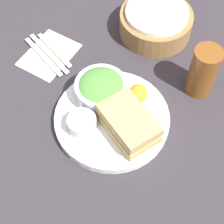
{
  "coord_description": "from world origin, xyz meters",
  "views": [
    {
      "loc": [
        0.24,
        -0.4,
        0.78
      ],
      "look_at": [
        0.0,
        0.0,
        0.04
      ],
      "focal_mm": 60.0,
      "sensor_mm": 36.0,
      "label": 1
    }
  ],
  "objects_px": {
    "salad_bowl": "(101,89)",
    "fork": "(43,57)",
    "dressing_cup": "(82,124)",
    "knife": "(49,53)",
    "plate": "(112,119)",
    "sandwich": "(129,124)",
    "drink_glass": "(203,71)",
    "bread_basket": "(156,22)",
    "spoon": "(54,50)"
  },
  "relations": [
    {
      "from": "salad_bowl",
      "to": "fork",
      "type": "distance_m",
      "value": 0.22
    },
    {
      "from": "sandwich",
      "to": "fork",
      "type": "distance_m",
      "value": 0.33
    },
    {
      "from": "salad_bowl",
      "to": "dressing_cup",
      "type": "relative_size",
      "value": 1.86
    },
    {
      "from": "plate",
      "to": "spoon",
      "type": "xyz_separation_m",
      "value": [
        -0.25,
        0.11,
        -0.0
      ]
    },
    {
      "from": "dressing_cup",
      "to": "knife",
      "type": "xyz_separation_m",
      "value": [
        -0.21,
        0.15,
        -0.03
      ]
    },
    {
      "from": "knife",
      "to": "plate",
      "type": "bearing_deg",
      "value": -180.0
    },
    {
      "from": "plate",
      "to": "dressing_cup",
      "type": "bearing_deg",
      "value": -124.95
    },
    {
      "from": "sandwich",
      "to": "bread_basket",
      "type": "xyz_separation_m",
      "value": [
        -0.1,
        0.33,
        -0.01
      ]
    },
    {
      "from": "salad_bowl",
      "to": "dressing_cup",
      "type": "height_order",
      "value": "salad_bowl"
    },
    {
      "from": "spoon",
      "to": "sandwich",
      "type": "bearing_deg",
      "value": 177.87
    },
    {
      "from": "sandwich",
      "to": "spoon",
      "type": "bearing_deg",
      "value": 158.4
    },
    {
      "from": "bread_basket",
      "to": "knife",
      "type": "distance_m",
      "value": 0.31
    },
    {
      "from": "plate",
      "to": "knife",
      "type": "distance_m",
      "value": 0.27
    },
    {
      "from": "dressing_cup",
      "to": "fork",
      "type": "height_order",
      "value": "dressing_cup"
    },
    {
      "from": "dressing_cup",
      "to": "sandwich",
      "type": "bearing_deg",
      "value": 27.78
    },
    {
      "from": "dressing_cup",
      "to": "fork",
      "type": "bearing_deg",
      "value": 148.3
    },
    {
      "from": "sandwich",
      "to": "dressing_cup",
      "type": "relative_size",
      "value": 2.38
    },
    {
      "from": "plate",
      "to": "salad_bowl",
      "type": "bearing_deg",
      "value": 144.89
    },
    {
      "from": "dressing_cup",
      "to": "knife",
      "type": "relative_size",
      "value": 0.39
    },
    {
      "from": "salad_bowl",
      "to": "dressing_cup",
      "type": "xyz_separation_m",
      "value": [
        0.01,
        -0.1,
        -0.01
      ]
    },
    {
      "from": "knife",
      "to": "sandwich",
      "type": "bearing_deg",
      "value": -178.95
    },
    {
      "from": "bread_basket",
      "to": "spoon",
      "type": "height_order",
      "value": "bread_basket"
    },
    {
      "from": "fork",
      "to": "knife",
      "type": "distance_m",
      "value": 0.02
    },
    {
      "from": "drink_glass",
      "to": "knife",
      "type": "relative_size",
      "value": 0.79
    },
    {
      "from": "drink_glass",
      "to": "spoon",
      "type": "bearing_deg",
      "value": -166.69
    },
    {
      "from": "salad_bowl",
      "to": "dressing_cup",
      "type": "bearing_deg",
      "value": -84.18
    },
    {
      "from": "salad_bowl",
      "to": "knife",
      "type": "relative_size",
      "value": 0.73
    },
    {
      "from": "dressing_cup",
      "to": "spoon",
      "type": "xyz_separation_m",
      "value": [
        -0.21,
        0.17,
        -0.03
      ]
    },
    {
      "from": "bread_basket",
      "to": "spoon",
      "type": "bearing_deg",
      "value": -133.31
    },
    {
      "from": "plate",
      "to": "knife",
      "type": "relative_size",
      "value": 1.58
    },
    {
      "from": "dressing_cup",
      "to": "knife",
      "type": "distance_m",
      "value": 0.26
    },
    {
      "from": "plate",
      "to": "sandwich",
      "type": "bearing_deg",
      "value": -12.99
    },
    {
      "from": "fork",
      "to": "spoon",
      "type": "height_order",
      "value": "same"
    },
    {
      "from": "plate",
      "to": "bread_basket",
      "type": "relative_size",
      "value": 1.37
    },
    {
      "from": "drink_glass",
      "to": "bread_basket",
      "type": "height_order",
      "value": "drink_glass"
    },
    {
      "from": "plate",
      "to": "bread_basket",
      "type": "distance_m",
      "value": 0.32
    },
    {
      "from": "plate",
      "to": "knife",
      "type": "xyz_separation_m",
      "value": [
        -0.26,
        0.09,
        -0.0
      ]
    },
    {
      "from": "plate",
      "to": "salad_bowl",
      "type": "distance_m",
      "value": 0.08
    },
    {
      "from": "dressing_cup",
      "to": "spoon",
      "type": "relative_size",
      "value": 0.45
    },
    {
      "from": "sandwich",
      "to": "drink_glass",
      "type": "relative_size",
      "value": 1.17
    },
    {
      "from": "plate",
      "to": "drink_glass",
      "type": "xyz_separation_m",
      "value": [
        0.14,
        0.2,
        0.06
      ]
    },
    {
      "from": "plate",
      "to": "fork",
      "type": "relative_size",
      "value": 1.66
    },
    {
      "from": "plate",
      "to": "spoon",
      "type": "relative_size",
      "value": 1.84
    },
    {
      "from": "plate",
      "to": "fork",
      "type": "bearing_deg",
      "value": 164.33
    },
    {
      "from": "spoon",
      "to": "plate",
      "type": "bearing_deg",
      "value": 176.2
    },
    {
      "from": "drink_glass",
      "to": "knife",
      "type": "bearing_deg",
      "value": -164.55
    },
    {
      "from": "plate",
      "to": "knife",
      "type": "height_order",
      "value": "plate"
    },
    {
      "from": "sandwich",
      "to": "spoon",
      "type": "distance_m",
      "value": 0.33
    },
    {
      "from": "sandwich",
      "to": "drink_glass",
      "type": "distance_m",
      "value": 0.23
    },
    {
      "from": "salad_bowl",
      "to": "bread_basket",
      "type": "height_order",
      "value": "salad_bowl"
    }
  ]
}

